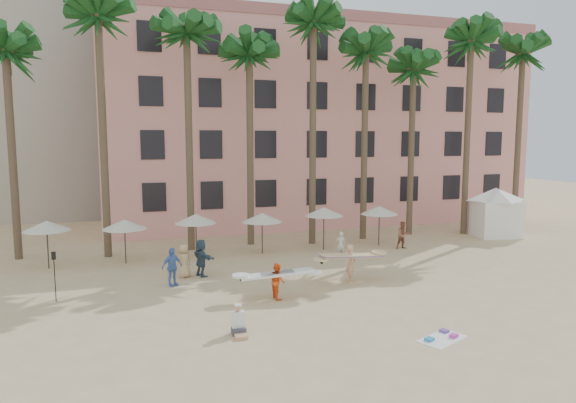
# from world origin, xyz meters

# --- Properties ---
(ground) EXTENTS (120.00, 120.00, 0.00)m
(ground) POSITION_xyz_m (0.00, 0.00, 0.00)
(ground) COLOR #D1B789
(ground) RESTS_ON ground
(pink_hotel) EXTENTS (35.00, 14.00, 16.00)m
(pink_hotel) POSITION_xyz_m (7.00, 26.00, 8.00)
(pink_hotel) COLOR pink
(pink_hotel) RESTS_ON ground
(palm_row) EXTENTS (44.40, 5.40, 16.30)m
(palm_row) POSITION_xyz_m (0.51, 15.00, 12.97)
(palm_row) COLOR brown
(palm_row) RESTS_ON ground
(umbrella_row) EXTENTS (22.50, 2.70, 2.73)m
(umbrella_row) POSITION_xyz_m (-3.00, 12.50, 2.33)
(umbrella_row) COLOR #332B23
(umbrella_row) RESTS_ON ground
(cabana) EXTENTS (5.31, 5.31, 3.50)m
(cabana) POSITION_xyz_m (16.60, 13.12, 2.07)
(cabana) COLOR white
(cabana) RESTS_ON ground
(beach_towel) EXTENTS (2.05, 1.64, 0.14)m
(beach_towel) POSITION_xyz_m (1.62, -2.49, 0.03)
(beach_towel) COLOR white
(beach_towel) RESTS_ON ground
(carrier_yellow) EXTENTS (3.43, 1.25, 1.89)m
(carrier_yellow) POSITION_xyz_m (1.56, 5.11, 1.06)
(carrier_yellow) COLOR #E2A27F
(carrier_yellow) RESTS_ON ground
(carrier_white) EXTENTS (3.30, 1.16, 1.59)m
(carrier_white) POSITION_xyz_m (-2.64, 3.66, 0.87)
(carrier_white) COLOR #FA571A
(carrier_white) RESTS_ON ground
(beachgoers) EXTENTS (15.89, 4.92, 1.92)m
(beachgoers) POSITION_xyz_m (-2.48, 8.81, 0.91)
(beachgoers) COLOR #98533F
(beachgoers) RESTS_ON ground
(paddle) EXTENTS (0.18, 0.04, 2.23)m
(paddle) POSITION_xyz_m (-11.90, 6.06, 1.41)
(paddle) COLOR black
(paddle) RESTS_ON ground
(seated_man) EXTENTS (0.48, 0.84, 1.10)m
(seated_man) POSITION_xyz_m (-5.15, 0.05, 0.38)
(seated_man) COLOR #3F3F4C
(seated_man) RESTS_ON ground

